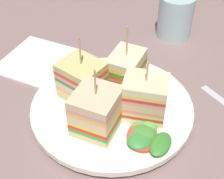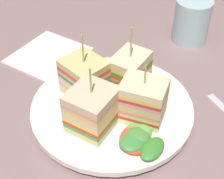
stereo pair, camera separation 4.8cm
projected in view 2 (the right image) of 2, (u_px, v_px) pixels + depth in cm
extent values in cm
cube|color=gray|center=(112.00, 117.00, 51.65)|extent=(101.26, 86.38, 1.80)
cylinder|color=white|center=(112.00, 111.00, 50.81)|extent=(14.98, 14.98, 0.76)
cylinder|color=white|center=(112.00, 107.00, 50.25)|extent=(24.15, 24.15, 0.93)
cube|color=beige|center=(93.00, 123.00, 46.45)|extent=(7.08, 6.79, 1.05)
cube|color=#B2844C|center=(104.00, 110.00, 48.35)|extent=(1.41, 5.46, 1.05)
cube|color=#489943|center=(93.00, 119.00, 45.91)|extent=(7.08, 6.79, 0.60)
cube|color=red|center=(92.00, 116.00, 45.52)|extent=(7.08, 6.79, 0.60)
cube|color=#F0D84C|center=(92.00, 112.00, 45.12)|extent=(7.08, 6.79, 0.60)
cube|color=beige|center=(92.00, 108.00, 44.58)|extent=(7.08, 6.79, 1.05)
cube|color=#9E7242|center=(104.00, 95.00, 46.48)|extent=(1.41, 5.46, 1.05)
cube|color=#F4C74D|center=(92.00, 104.00, 44.04)|extent=(7.08, 6.79, 0.60)
cube|color=pink|center=(92.00, 100.00, 43.64)|extent=(7.08, 6.79, 0.60)
cube|color=beige|center=(91.00, 95.00, 43.10)|extent=(7.08, 6.79, 1.05)
cylinder|color=tan|center=(91.00, 81.00, 41.48)|extent=(0.24, 0.24, 3.89)
cube|color=beige|center=(142.00, 114.00, 47.70)|extent=(5.01, 6.14, 1.06)
cube|color=#B2844C|center=(122.00, 109.00, 48.48)|extent=(4.77, 0.36, 1.06)
cube|color=red|center=(142.00, 110.00, 47.18)|extent=(5.01, 6.14, 0.52)
cube|color=#E1CB5E|center=(142.00, 108.00, 46.84)|extent=(5.01, 6.14, 0.52)
cube|color=pink|center=(143.00, 105.00, 46.50)|extent=(5.01, 6.14, 0.52)
cube|color=#D4B682|center=(143.00, 101.00, 45.98)|extent=(5.01, 6.14, 1.06)
cube|color=#9E7242|center=(123.00, 96.00, 46.76)|extent=(4.77, 0.36, 1.06)
cube|color=pink|center=(143.00, 97.00, 45.46)|extent=(5.01, 6.14, 0.52)
cube|color=red|center=(144.00, 94.00, 45.12)|extent=(5.01, 6.14, 0.52)
cube|color=#ECBC58|center=(144.00, 91.00, 44.78)|extent=(5.01, 6.14, 0.52)
cube|color=beige|center=(144.00, 86.00, 44.26)|extent=(5.01, 6.14, 1.06)
cylinder|color=tan|center=(145.00, 74.00, 42.93)|extent=(0.24, 0.24, 3.00)
cube|color=beige|center=(129.00, 84.00, 52.74)|extent=(6.90, 5.79, 0.97)
cube|color=#B2844C|center=(119.00, 95.00, 50.86)|extent=(1.26, 4.37, 0.97)
cube|color=#F3C753|center=(129.00, 80.00, 52.23)|extent=(6.90, 5.79, 0.60)
cube|color=#D83C33|center=(130.00, 77.00, 51.83)|extent=(6.90, 5.79, 0.60)
cube|color=beige|center=(130.00, 73.00, 51.32)|extent=(6.90, 5.79, 0.97)
cube|color=#B2844C|center=(120.00, 84.00, 49.44)|extent=(1.26, 4.37, 0.97)
cube|color=#DA4C29|center=(130.00, 69.00, 50.80)|extent=(6.90, 5.79, 0.60)
cube|color=#398D38|center=(130.00, 66.00, 50.41)|extent=(6.90, 5.79, 0.60)
cube|color=#E9C95C|center=(130.00, 63.00, 50.02)|extent=(6.90, 5.79, 0.60)
cube|color=beige|center=(130.00, 59.00, 49.50)|extent=(6.90, 5.79, 0.97)
cylinder|color=tan|center=(131.00, 42.00, 47.62)|extent=(0.24, 0.24, 4.76)
cube|color=beige|center=(86.00, 90.00, 51.73)|extent=(7.54, 7.81, 0.98)
cube|color=#B2844C|center=(98.00, 99.00, 50.13)|extent=(4.84, 2.60, 0.98)
cube|color=#F0CB56|center=(85.00, 86.00, 51.21)|extent=(7.54, 7.81, 0.59)
cube|color=#E9A4A5|center=(85.00, 83.00, 50.82)|extent=(7.54, 7.81, 0.59)
cube|color=beige|center=(85.00, 79.00, 50.31)|extent=(7.54, 7.81, 0.98)
cube|color=#B2844C|center=(98.00, 88.00, 48.72)|extent=(4.84, 2.60, 0.98)
cube|color=#46883C|center=(85.00, 75.00, 49.79)|extent=(7.54, 7.81, 0.59)
cube|color=pink|center=(84.00, 72.00, 49.41)|extent=(7.54, 7.81, 0.59)
cube|color=#E1462F|center=(84.00, 69.00, 49.02)|extent=(7.54, 7.81, 0.59)
cube|color=#CFC57C|center=(84.00, 64.00, 48.50)|extent=(7.54, 7.81, 0.98)
cylinder|color=tan|center=(83.00, 49.00, 46.71)|extent=(0.24, 0.24, 4.48)
cylinder|color=#E3D677|center=(122.00, 104.00, 49.54)|extent=(4.97, 4.95, 0.96)
cylinder|color=#F0CF7A|center=(125.00, 102.00, 49.33)|extent=(5.66, 5.65, 1.07)
cylinder|color=#E9C664|center=(117.00, 107.00, 47.83)|extent=(5.15, 5.15, 0.80)
cylinder|color=#E1BE62|center=(123.00, 106.00, 47.74)|extent=(5.91, 5.89, 0.99)
cylinder|color=#EEBC72|center=(114.00, 100.00, 48.02)|extent=(3.65, 3.64, 0.36)
cylinder|color=#EDD571|center=(116.00, 94.00, 46.98)|extent=(5.68, 5.70, 0.84)
ellipsoid|color=#579E46|center=(136.00, 130.00, 45.39)|extent=(4.59, 4.67, 1.25)
ellipsoid|color=#5CAA47|center=(144.00, 131.00, 45.09)|extent=(4.44, 2.67, 1.47)
ellipsoid|color=#418135|center=(137.00, 136.00, 44.46)|extent=(3.23, 3.85, 1.44)
ellipsoid|color=#3A832F|center=(152.00, 149.00, 42.90)|extent=(4.90, 3.76, 1.25)
ellipsoid|color=#38863B|center=(132.00, 142.00, 43.65)|extent=(4.79, 4.77, 1.37)
cylinder|color=red|center=(136.00, 141.00, 43.90)|extent=(4.36, 4.33, 1.17)
cube|color=silver|center=(49.00, 55.00, 62.15)|extent=(14.96, 14.37, 0.50)
cylinder|color=silver|center=(192.00, 21.00, 63.74)|extent=(6.83, 6.83, 8.29)
cylinder|color=white|center=(190.00, 29.00, 64.90)|extent=(6.28, 6.28, 4.77)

